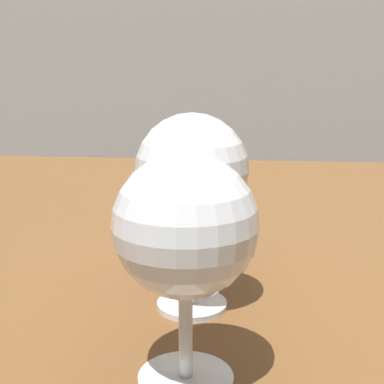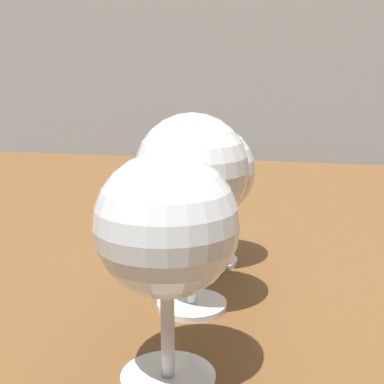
# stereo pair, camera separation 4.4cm
# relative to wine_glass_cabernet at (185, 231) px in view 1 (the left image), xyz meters

# --- Properties ---
(dining_table) EXTENTS (1.39, 0.95, 0.76)m
(dining_table) POSITION_rel_wine_glass_cabernet_xyz_m (0.05, 0.35, -0.19)
(dining_table) COLOR brown
(dining_table) RESTS_ON ground_plane
(wine_glass_cabernet) EXTENTS (0.09, 0.09, 0.15)m
(wine_glass_cabernet) POSITION_rel_wine_glass_cabernet_xyz_m (0.00, 0.00, 0.00)
(wine_glass_cabernet) COLOR white
(wine_glass_cabernet) RESTS_ON dining_table
(wine_glass_white) EXTENTS (0.09, 0.09, 0.16)m
(wine_glass_white) POSITION_rel_wine_glass_cabernet_xyz_m (-0.01, 0.11, 0.01)
(wine_glass_white) COLOR white
(wine_glass_white) RESTS_ON dining_table
(wine_glass_pinot) EXTENTS (0.09, 0.09, 0.14)m
(wine_glass_pinot) POSITION_rel_wine_glass_cabernet_xyz_m (-0.01, 0.22, -0.01)
(wine_glass_pinot) COLOR white
(wine_glass_pinot) RESTS_ON dining_table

